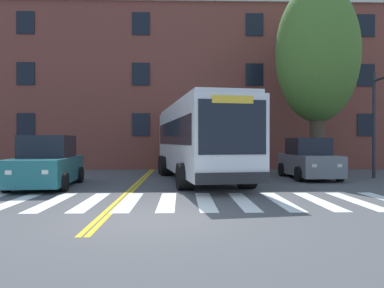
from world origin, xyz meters
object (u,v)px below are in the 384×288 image
(car_silver_behind_bus, at_px, (201,150))
(street_tree_curbside_large, at_px, (317,54))
(car_teal_near_lane, at_px, (47,164))
(car_grey_far_lane, at_px, (308,160))
(city_bus, at_px, (198,139))

(car_silver_behind_bus, bearing_deg, street_tree_curbside_large, -47.78)
(car_teal_near_lane, relative_size, car_grey_far_lane, 1.11)
(car_teal_near_lane, relative_size, street_tree_curbside_large, 0.48)
(car_grey_far_lane, bearing_deg, street_tree_curbside_large, 60.02)
(car_grey_far_lane, xyz_separation_m, street_tree_curbside_large, (1.12, 1.94, 5.45))
(car_grey_far_lane, height_order, car_silver_behind_bus, car_silver_behind_bus)
(city_bus, xyz_separation_m, car_teal_near_lane, (-5.89, -2.37, -0.98))
(car_silver_behind_bus, distance_m, street_tree_curbside_large, 10.04)
(city_bus, xyz_separation_m, street_tree_curbside_large, (6.35, 2.51, 4.44))
(street_tree_curbside_large, bearing_deg, car_grey_far_lane, -119.98)
(car_silver_behind_bus, relative_size, street_tree_curbside_large, 0.51)
(city_bus, bearing_deg, street_tree_curbside_large, 21.61)
(car_teal_near_lane, xyz_separation_m, car_silver_behind_bus, (6.46, 11.25, 0.24))
(city_bus, height_order, car_teal_near_lane, city_bus)
(car_grey_far_lane, xyz_separation_m, car_silver_behind_bus, (-4.66, 8.30, 0.26))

